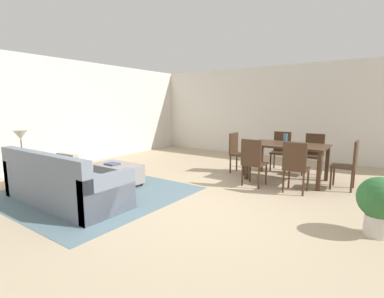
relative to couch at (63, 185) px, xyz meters
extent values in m
plane|color=tan|center=(1.87, 0.99, -0.30)|extent=(10.80, 10.80, 0.00)
cube|color=silver|center=(1.87, 5.99, 1.05)|extent=(9.00, 0.12, 2.70)
cube|color=silver|center=(-2.63, 1.49, 1.05)|extent=(0.12, 11.00, 2.70)
cube|color=slate|center=(-0.04, 0.60, -0.29)|extent=(3.00, 2.80, 0.01)
cube|color=slate|center=(0.00, 0.05, -0.09)|extent=(2.28, 0.88, 0.42)
cube|color=slate|center=(0.00, -0.31, 0.34)|extent=(2.28, 0.16, 0.44)
cube|color=slate|center=(-1.07, 0.05, 0.01)|extent=(0.14, 0.88, 0.62)
cube|color=slate|center=(1.07, 0.05, 0.01)|extent=(0.14, 0.88, 0.62)
cube|color=beige|center=(-0.67, -0.04, 0.31)|extent=(0.38, 0.13, 0.39)
cube|color=beige|center=(-0.22, -0.06, 0.29)|extent=(0.33, 0.11, 0.34)
cube|color=tan|center=(0.23, -0.03, 0.33)|extent=(0.41, 0.14, 0.41)
cube|color=tan|center=(0.67, -0.06, 0.29)|extent=(0.33, 0.12, 0.34)
cube|color=gray|center=(-0.08, 1.16, -0.06)|extent=(0.96, 0.58, 0.36)
cylinder|color=#422B1C|center=(-0.51, 1.40, -0.27)|extent=(0.05, 0.05, 0.06)
cylinder|color=#422B1C|center=(0.35, 1.40, -0.27)|extent=(0.05, 0.05, 0.06)
cylinder|color=#422B1C|center=(-0.51, 0.92, -0.27)|extent=(0.05, 0.05, 0.06)
cylinder|color=#422B1C|center=(0.35, 0.92, -0.27)|extent=(0.05, 0.05, 0.06)
cube|color=brown|center=(-1.44, 0.06, 0.26)|extent=(0.40, 0.40, 0.03)
cylinder|color=brown|center=(-1.61, 0.23, -0.02)|extent=(0.04, 0.04, 0.54)
cylinder|color=brown|center=(-1.27, 0.23, -0.02)|extent=(0.04, 0.04, 0.54)
cylinder|color=brown|center=(-1.61, -0.11, -0.02)|extent=(0.04, 0.04, 0.54)
cylinder|color=brown|center=(-1.27, -0.11, -0.02)|extent=(0.04, 0.04, 0.54)
cylinder|color=brown|center=(-1.44, 0.06, 0.29)|extent=(0.16, 0.16, 0.02)
cylinder|color=brown|center=(-1.44, 0.06, 0.46)|extent=(0.02, 0.02, 0.32)
cone|color=beige|center=(-1.44, 0.06, 0.71)|extent=(0.26, 0.26, 0.18)
cube|color=#422B1C|center=(2.52, 3.45, 0.44)|extent=(1.53, 0.96, 0.04)
cube|color=#422B1C|center=(1.81, 3.86, 0.06)|extent=(0.07, 0.07, 0.72)
cube|color=#422B1C|center=(3.22, 3.86, 0.06)|extent=(0.07, 0.07, 0.72)
cube|color=#422B1C|center=(1.81, 3.03, 0.06)|extent=(0.07, 0.07, 0.72)
cube|color=#422B1C|center=(3.22, 3.03, 0.06)|extent=(0.07, 0.07, 0.72)
cube|color=#422B1C|center=(2.13, 2.69, 0.13)|extent=(0.41, 0.41, 0.04)
cube|color=#422B1C|center=(2.12, 2.51, 0.39)|extent=(0.40, 0.05, 0.47)
cylinder|color=#422B1C|center=(1.96, 2.86, -0.09)|extent=(0.04, 0.04, 0.41)
cylinder|color=#422B1C|center=(2.30, 2.85, -0.09)|extent=(0.04, 0.04, 0.41)
cylinder|color=#422B1C|center=(1.95, 2.52, -0.09)|extent=(0.04, 0.04, 0.41)
cylinder|color=#422B1C|center=(2.29, 2.51, -0.09)|extent=(0.04, 0.04, 0.41)
cube|color=#422B1C|center=(2.91, 2.72, 0.13)|extent=(0.40, 0.40, 0.04)
cube|color=#422B1C|center=(2.91, 2.54, 0.39)|extent=(0.40, 0.04, 0.47)
cylinder|color=#422B1C|center=(2.74, 2.89, -0.09)|extent=(0.04, 0.04, 0.41)
cylinder|color=#422B1C|center=(3.08, 2.89, -0.09)|extent=(0.04, 0.04, 0.41)
cylinder|color=#422B1C|center=(2.74, 2.55, -0.09)|extent=(0.04, 0.04, 0.41)
cylinder|color=#422B1C|center=(3.08, 2.55, -0.09)|extent=(0.04, 0.04, 0.41)
cube|color=#422B1C|center=(2.13, 4.22, 0.13)|extent=(0.43, 0.43, 0.04)
cube|color=#422B1C|center=(2.12, 4.40, 0.39)|extent=(0.40, 0.07, 0.47)
cylinder|color=#422B1C|center=(2.31, 4.07, -0.09)|extent=(0.04, 0.04, 0.41)
cylinder|color=#422B1C|center=(1.97, 4.04, -0.09)|extent=(0.04, 0.04, 0.41)
cylinder|color=#422B1C|center=(2.29, 4.40, -0.09)|extent=(0.04, 0.04, 0.41)
cylinder|color=#422B1C|center=(1.95, 4.38, -0.09)|extent=(0.04, 0.04, 0.41)
cube|color=#422B1C|center=(2.87, 4.17, 0.13)|extent=(0.41, 0.41, 0.04)
cube|color=#422B1C|center=(2.87, 4.35, 0.39)|extent=(0.40, 0.05, 0.47)
cylinder|color=#422B1C|center=(3.05, 4.00, -0.09)|extent=(0.04, 0.04, 0.41)
cylinder|color=#422B1C|center=(2.71, 3.99, -0.09)|extent=(0.04, 0.04, 0.41)
cylinder|color=#422B1C|center=(3.04, 4.34, -0.09)|extent=(0.04, 0.04, 0.41)
cylinder|color=#422B1C|center=(2.70, 4.33, -0.09)|extent=(0.04, 0.04, 0.41)
cube|color=#422B1C|center=(3.57, 3.41, 0.13)|extent=(0.40, 0.40, 0.04)
cube|color=#422B1C|center=(3.75, 3.41, 0.39)|extent=(0.04, 0.40, 0.47)
cylinder|color=#422B1C|center=(3.40, 3.24, -0.09)|extent=(0.04, 0.04, 0.41)
cylinder|color=#422B1C|center=(3.40, 3.58, -0.09)|extent=(0.04, 0.04, 0.41)
cylinder|color=#422B1C|center=(3.74, 3.24, -0.09)|extent=(0.04, 0.04, 0.41)
cylinder|color=#422B1C|center=(3.74, 3.58, -0.09)|extent=(0.04, 0.04, 0.41)
cube|color=#422B1C|center=(1.46, 3.47, 0.13)|extent=(0.40, 0.40, 0.04)
cube|color=#422B1C|center=(1.28, 3.47, 0.39)|extent=(0.04, 0.40, 0.47)
cylinder|color=#422B1C|center=(1.63, 3.64, -0.09)|extent=(0.04, 0.04, 0.41)
cylinder|color=#422B1C|center=(1.63, 3.30, -0.09)|extent=(0.04, 0.04, 0.41)
cylinder|color=#422B1C|center=(1.29, 3.64, -0.09)|extent=(0.04, 0.04, 0.41)
cylinder|color=#422B1C|center=(1.29, 3.30, -0.09)|extent=(0.04, 0.04, 0.41)
cylinder|color=slate|center=(2.47, 3.45, 0.57)|extent=(0.08, 0.08, 0.21)
cube|color=#3F4C72|center=(-0.11, 1.08, 0.14)|extent=(0.26, 0.20, 0.03)
cylinder|color=beige|center=(4.17, 1.51, -0.17)|extent=(0.28, 0.28, 0.26)
sphere|color=#2D6633|center=(4.17, 1.51, 0.18)|extent=(0.50, 0.50, 0.50)
camera|label=1|loc=(4.17, -2.35, 1.26)|focal=26.11mm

